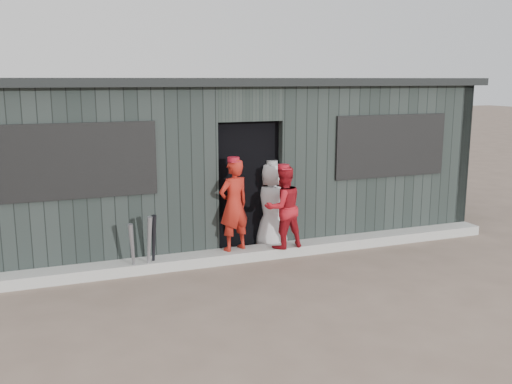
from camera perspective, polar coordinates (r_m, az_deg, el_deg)
name	(u,v)px	position (r m, az deg, el deg)	size (l,w,h in m)	color
ground	(310,302)	(6.94, 5.44, -10.87)	(80.00, 80.00, 0.00)	brown
curb	(256,253)	(8.48, -0.05, -6.12)	(8.00, 0.36, 0.15)	#A5A5A0
bat_left	(149,245)	(7.82, -10.65, -5.23)	(0.07, 0.07, 0.83)	gray
bat_mid	(133,250)	(7.80, -12.25, -5.65)	(0.07, 0.07, 0.75)	gray
bat_right	(154,243)	(7.89, -10.20, -5.06)	(0.07, 0.07, 0.83)	black
player_red_left	(234,205)	(8.22, -2.23, -1.30)	(0.49, 0.32, 1.34)	#A51E14
player_red_right	(283,207)	(8.36, 2.73, -1.53)	(0.59, 0.46, 1.22)	#A6141E
player_grey_back	(272,206)	(8.74, 1.59, -1.45)	(0.67, 0.44, 1.37)	silver
dugout	(220,157)	(9.78, -3.60, 3.47)	(8.30, 3.30, 2.62)	black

